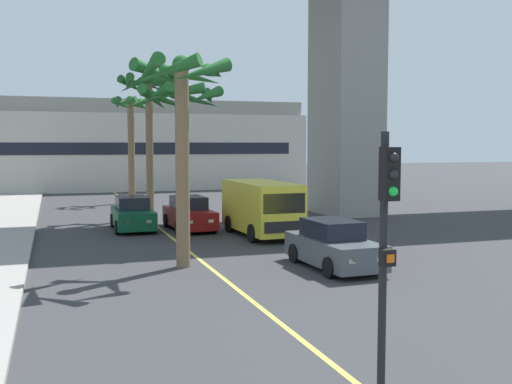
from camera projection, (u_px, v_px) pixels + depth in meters
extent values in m
cube|color=#DBCC4C|center=(178.00, 243.00, 24.73)|extent=(0.14, 56.00, 0.01)
cube|color=gray|center=(346.00, 84.00, 34.49)|extent=(2.80, 4.40, 14.82)
cube|color=beige|center=(109.00, 152.00, 53.90)|extent=(34.49, 8.00, 6.57)
cube|color=#9C998D|center=(108.00, 108.00, 53.59)|extent=(33.80, 7.20, 1.20)
cube|color=black|center=(113.00, 149.00, 50.07)|extent=(31.04, 0.04, 1.00)
cube|color=maroon|center=(189.00, 217.00, 28.46)|extent=(1.83, 4.15, 0.80)
cube|color=black|center=(188.00, 203.00, 28.55)|extent=(1.46, 2.09, 0.60)
cube|color=#F2EDCC|center=(211.00, 221.00, 26.74)|extent=(0.24, 0.09, 0.14)
cube|color=#F2EDCC|center=(190.00, 222.00, 26.42)|extent=(0.24, 0.09, 0.14)
cylinder|color=black|center=(214.00, 226.00, 27.57)|extent=(0.24, 0.65, 0.64)
cylinder|color=black|center=(179.00, 227.00, 27.02)|extent=(0.24, 0.65, 0.64)
cylinder|color=black|center=(199.00, 219.00, 29.95)|extent=(0.24, 0.65, 0.64)
cylinder|color=black|center=(167.00, 220.00, 29.40)|extent=(0.24, 0.65, 0.64)
cube|color=#4C5156|center=(334.00, 250.00, 19.68)|extent=(1.85, 4.16, 0.80)
cube|color=black|center=(332.00, 229.00, 19.76)|extent=(1.47, 2.10, 0.60)
cube|color=#F2EDCC|center=(380.00, 259.00, 17.96)|extent=(0.24, 0.09, 0.14)
cube|color=#F2EDCC|center=(352.00, 261.00, 17.63)|extent=(0.24, 0.09, 0.14)
cylinder|color=black|center=(376.00, 264.00, 18.80)|extent=(0.24, 0.65, 0.64)
cylinder|color=black|center=(330.00, 268.00, 18.23)|extent=(0.24, 0.65, 0.64)
cylinder|color=black|center=(337.00, 250.00, 21.17)|extent=(0.24, 0.65, 0.64)
cylinder|color=black|center=(295.00, 253.00, 20.60)|extent=(0.24, 0.65, 0.64)
cube|color=#0C4728|center=(133.00, 218.00, 28.41)|extent=(1.74, 4.12, 0.80)
cube|color=black|center=(132.00, 203.00, 28.49)|extent=(1.42, 2.06, 0.60)
cube|color=#F2EDCC|center=(149.00, 221.00, 26.64)|extent=(0.24, 0.08, 0.14)
cube|color=#F2EDCC|center=(127.00, 222.00, 26.35)|extent=(0.24, 0.08, 0.14)
cylinder|color=black|center=(154.00, 226.00, 27.47)|extent=(0.23, 0.64, 0.64)
cylinder|color=black|center=(118.00, 227.00, 26.97)|extent=(0.23, 0.64, 0.64)
cylinder|color=black|center=(147.00, 219.00, 29.88)|extent=(0.23, 0.64, 0.64)
cylinder|color=black|center=(113.00, 220.00, 29.39)|extent=(0.23, 0.64, 0.64)
cube|color=yellow|center=(261.00, 206.00, 26.50)|extent=(2.15, 5.26, 2.10)
cube|color=black|center=(284.00, 204.00, 24.08)|extent=(1.80, 0.13, 0.80)
cube|color=black|center=(285.00, 227.00, 24.09)|extent=(1.70, 0.11, 0.44)
cylinder|color=black|center=(296.00, 231.00, 25.44)|extent=(0.28, 0.77, 0.76)
cylinder|color=black|center=(253.00, 233.00, 24.79)|extent=(0.28, 0.77, 0.76)
cylinder|color=black|center=(269.00, 222.00, 28.36)|extent=(0.28, 0.77, 0.76)
cylinder|color=black|center=(230.00, 224.00, 27.71)|extent=(0.28, 0.77, 0.76)
cylinder|color=black|center=(383.00, 276.00, 8.84)|extent=(0.12, 0.12, 4.20)
cube|color=black|center=(390.00, 174.00, 8.59)|extent=(0.24, 0.20, 0.76)
sphere|color=black|center=(394.00, 157.00, 8.48)|extent=(0.14, 0.14, 0.14)
sphere|color=black|center=(393.00, 174.00, 8.50)|extent=(0.14, 0.14, 0.14)
sphere|color=#19D83F|center=(393.00, 191.00, 8.52)|extent=(0.14, 0.14, 0.14)
cube|color=black|center=(387.00, 258.00, 8.71)|extent=(0.20, 0.16, 0.24)
cube|color=orange|center=(390.00, 259.00, 8.63)|extent=(0.12, 0.03, 0.12)
cylinder|color=brown|center=(182.00, 169.00, 19.65)|extent=(0.45, 0.45, 6.39)
sphere|color=#236028|center=(181.00, 65.00, 19.39)|extent=(0.60, 0.60, 0.60)
cone|color=#236028|center=(214.00, 73.00, 19.70)|extent=(0.53, 2.21, 0.89)
cone|color=#236028|center=(190.00, 77.00, 20.47)|extent=(2.15, 1.41, 0.93)
cone|color=#236028|center=(158.00, 73.00, 20.05)|extent=(2.06, 1.61, 0.84)
cone|color=#236028|center=(149.00, 70.00, 18.93)|extent=(0.73, 2.23, 0.85)
cone|color=#236028|center=(168.00, 71.00, 18.38)|extent=(2.06, 1.58, 1.04)
cone|color=#236028|center=(201.00, 72.00, 18.60)|extent=(2.19, 1.24, 1.05)
cylinder|color=brown|center=(181.00, 168.00, 24.73)|extent=(0.44, 0.44, 6.04)
sphere|color=#236028|center=(181.00, 90.00, 24.48)|extent=(0.60, 0.60, 0.60)
cone|color=#236028|center=(209.00, 98.00, 24.70)|extent=(0.78, 2.39, 1.02)
cone|color=#236028|center=(195.00, 100.00, 25.55)|extent=(2.01, 1.92, 1.05)
cone|color=#236028|center=(166.00, 101.00, 25.42)|extent=(2.35, 1.20, 1.12)
cone|color=#236028|center=(154.00, 99.00, 24.80)|extent=(1.65, 2.20, 1.10)
cone|color=#236028|center=(155.00, 96.00, 23.79)|extent=(1.22, 2.36, 1.01)
cone|color=#236028|center=(175.00, 93.00, 23.35)|extent=(2.35, 1.26, 0.89)
cone|color=#236028|center=(206.00, 96.00, 24.02)|extent=(1.93, 2.01, 0.98)
cylinder|color=brown|center=(131.00, 153.00, 41.36)|extent=(0.46, 0.46, 6.82)
sphere|color=#236028|center=(131.00, 100.00, 41.08)|extent=(0.60, 0.60, 0.60)
cone|color=#236028|center=(143.00, 105.00, 41.42)|extent=(0.54, 1.75, 1.03)
cone|color=#236028|center=(136.00, 105.00, 41.91)|extent=(1.68, 1.34, 0.97)
cone|color=#236028|center=(123.00, 105.00, 41.63)|extent=(1.70, 1.31, 0.97)
cone|color=#236028|center=(118.00, 104.00, 40.89)|extent=(0.56, 1.77, 0.94)
cone|color=#236028|center=(125.00, 103.00, 40.29)|extent=(1.70, 1.31, 0.86)
cone|color=#236028|center=(138.00, 104.00, 40.51)|extent=(1.75, 1.16, 0.96)
cylinder|color=brown|center=(150.00, 151.00, 32.60)|extent=(0.39, 0.39, 7.30)
sphere|color=#236028|center=(149.00, 79.00, 32.30)|extent=(0.60, 0.60, 0.60)
cone|color=#236028|center=(168.00, 83.00, 32.79)|extent=(0.75, 2.23, 0.79)
cone|color=#236028|center=(161.00, 85.00, 33.25)|extent=(1.80, 1.91, 0.82)
cone|color=#236028|center=(145.00, 85.00, 33.30)|extent=(2.21, 0.58, 0.86)
cone|color=#236028|center=(133.00, 86.00, 32.82)|extent=(1.87, 1.83, 1.05)
cone|color=#236028|center=(128.00, 83.00, 31.99)|extent=(0.48, 2.19, 0.92)
cone|color=#236028|center=(134.00, 84.00, 31.44)|extent=(1.68, 1.98, 1.10)
cone|color=#236028|center=(150.00, 82.00, 31.28)|extent=(2.22, 0.62, 0.92)
cone|color=#236028|center=(166.00, 85.00, 31.87)|extent=(1.82, 1.87, 1.11)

